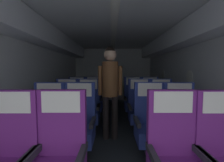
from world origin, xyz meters
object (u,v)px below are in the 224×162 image
at_px(seat_a_left_window, 7,161).
at_px(seat_c_left_aisle, 88,109).
at_px(seat_a_right_window, 176,160).
at_px(seat_c_right_aisle, 162,109).
at_px(seat_b_right_aisle, 181,125).
at_px(seat_a_left_aisle, 59,159).
at_px(seat_b_left_aisle, 79,125).
at_px(seat_d_right_aisle, 151,100).
at_px(seat_c_right_window, 140,109).
at_px(seat_d_left_aisle, 94,100).
at_px(flight_attendant, 110,83).
at_px(seat_b_right_window, 151,124).
at_px(seat_d_left_window, 76,100).
at_px(seat_b_left_window, 48,125).
at_px(seat_c_left_window, 66,109).
at_px(seat_d_right_window, 133,100).

xyz_separation_m(seat_a_left_window, seat_c_left_aisle, (0.44, 1.81, 0.00)).
distance_m(seat_a_right_window, seat_c_right_aisle, 1.85).
bearing_deg(seat_a_right_window, seat_b_right_aisle, 63.44).
bearing_deg(seat_a_left_aisle, seat_b_left_aisle, 90.54).
height_order(seat_b_left_aisle, seat_d_right_aisle, same).
xyz_separation_m(seat_c_right_window, seat_d_left_aisle, (-1.05, 0.89, 0.00)).
bearing_deg(seat_b_right_aisle, seat_a_right_window, -116.56).
bearing_deg(seat_c_left_aisle, flight_attendant, -40.41).
xyz_separation_m(seat_b_right_aisle, seat_c_right_aisle, (0.01, 0.91, 0.00)).
relative_size(seat_c_right_aisle, flight_attendant, 0.64).
distance_m(seat_b_left_aisle, seat_b_right_window, 1.06).
relative_size(seat_c_right_window, flight_attendant, 0.64).
distance_m(seat_d_left_window, seat_d_left_aisle, 0.46).
relative_size(seat_b_left_window, seat_c_left_window, 1.00).
bearing_deg(seat_d_right_aisle, flight_attendant, -129.09).
bearing_deg(flight_attendant, seat_b_left_window, -139.81).
bearing_deg(seat_d_left_window, seat_c_right_window, -30.68).
distance_m(seat_a_left_window, seat_d_left_aisle, 2.74).
height_order(seat_d_right_aisle, seat_d_right_window, same).
relative_size(seat_a_left_aisle, seat_b_left_window, 1.00).
bearing_deg(seat_d_left_window, seat_b_right_window, -49.81).
bearing_deg(seat_d_right_aisle, seat_b_right_aisle, -89.96).
relative_size(seat_c_right_aisle, seat_d_left_window, 1.00).
bearing_deg(seat_d_left_aisle, seat_c_right_window, -40.21).
bearing_deg(seat_b_right_aisle, seat_b_right_window, 176.09).
bearing_deg(seat_c_right_aisle, seat_a_left_aisle, -129.99).
xyz_separation_m(seat_b_left_aisle, seat_d_left_aisle, (0.01, 1.81, 0.00)).
distance_m(seat_b_left_aisle, seat_c_left_window, 1.01).
xyz_separation_m(seat_d_right_aisle, seat_d_right_window, (-0.45, 0.02, 0.00)).
xyz_separation_m(seat_c_left_aisle, seat_d_left_aisle, (0.01, 0.89, 0.00)).
relative_size(seat_c_right_aisle, seat_d_right_aisle, 1.00).
bearing_deg(seat_b_left_aisle, seat_d_right_aisle, 50.38).
bearing_deg(seat_b_left_aisle, seat_a_right_window, -39.92).
bearing_deg(seat_b_right_window, seat_a_left_aisle, -139.26).
height_order(seat_c_left_aisle, seat_d_right_aisle, same).
bearing_deg(seat_d_left_aisle, seat_a_left_aisle, -89.96).
bearing_deg(seat_a_right_window, seat_d_left_aisle, 111.32).
bearing_deg(flight_attendant, seat_c_left_aisle, 149.61).
distance_m(seat_d_left_window, seat_d_right_aisle, 1.94).
xyz_separation_m(seat_b_left_aisle, seat_b_right_aisle, (1.50, -0.00, 0.00)).
distance_m(seat_b_right_aisle, seat_c_right_window, 1.02).
xyz_separation_m(seat_a_left_aisle, seat_c_left_window, (-0.46, 1.78, 0.00)).
bearing_deg(flight_attendant, seat_b_right_aisle, -16.89).
distance_m(seat_a_left_window, seat_b_left_window, 0.90).
distance_m(seat_a_left_window, seat_b_left_aisle, 1.00).
bearing_deg(seat_d_left_window, seat_c_left_window, -90.02).
bearing_deg(seat_b_left_window, seat_c_left_aisle, 63.54).
xyz_separation_m(seat_c_right_window, seat_d_right_window, (-0.01, 0.91, 0.00)).
bearing_deg(seat_b_left_window, seat_a_right_window, -30.20).
height_order(seat_c_right_aisle, seat_c_right_window, same).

